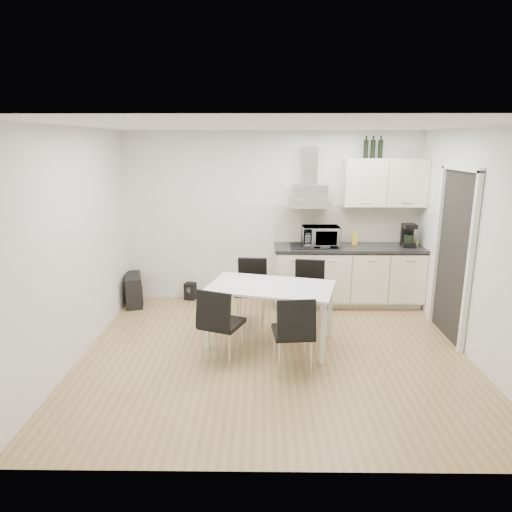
{
  "coord_description": "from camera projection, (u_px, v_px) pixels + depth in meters",
  "views": [
    {
      "loc": [
        -0.16,
        -4.96,
        2.43
      ],
      "look_at": [
        -0.22,
        0.35,
        1.1
      ],
      "focal_mm": 32.0,
      "sensor_mm": 36.0,
      "label": 1
    }
  ],
  "objects": [
    {
      "name": "wall_right",
      "position": [
        478.0,
        247.0,
        5.05
      ],
      "size": [
        0.1,
        4.0,
        2.6
      ],
      "primitive_type": "cube",
      "color": "silver",
      "rests_on": "ground"
    },
    {
      "name": "wall_front",
      "position": [
        284.0,
        311.0,
        3.14
      ],
      "size": [
        4.5,
        0.1,
        2.6
      ],
      "primitive_type": "cube",
      "color": "silver",
      "rests_on": "ground"
    },
    {
      "name": "guitar_amp",
      "position": [
        133.0,
        290.0,
        6.96
      ],
      "size": [
        0.4,
        0.61,
        0.47
      ],
      "rotation": [
        0.0,
        0.0,
        0.3
      ],
      "color": "black",
      "rests_on": "ground"
    },
    {
      "name": "kitchenette",
      "position": [
        351.0,
        251.0,
        6.86
      ],
      "size": [
        2.22,
        0.64,
        2.52
      ],
      "color": "beige",
      "rests_on": "ground"
    },
    {
      "name": "chair_near_left",
      "position": [
        222.0,
        324.0,
        5.12
      ],
      "size": [
        0.59,
        0.63,
        0.88
      ],
      "primitive_type": null,
      "rotation": [
        0.0,
        0.0,
        -0.38
      ],
      "color": "black",
      "rests_on": "ground"
    },
    {
      "name": "wall_left",
      "position": [
        75.0,
        246.0,
        5.1
      ],
      "size": [
        0.1,
        4.0,
        2.6
      ],
      "primitive_type": "cube",
      "color": "silver",
      "rests_on": "ground"
    },
    {
      "name": "ground",
      "position": [
        274.0,
        353.0,
        5.39
      ],
      "size": [
        4.5,
        4.5,
        0.0
      ],
      "primitive_type": "plane",
      "color": "#A88853",
      "rests_on": "ground"
    },
    {
      "name": "chair_far_left",
      "position": [
        251.0,
        292.0,
        6.21
      ],
      "size": [
        0.48,
        0.53,
        0.88
      ],
      "primitive_type": null,
      "rotation": [
        0.0,
        0.0,
        3.07
      ],
      "color": "black",
      "rests_on": "ground"
    },
    {
      "name": "dining_table",
      "position": [
        271.0,
        292.0,
        5.51
      ],
      "size": [
        1.64,
        1.18,
        0.75
      ],
      "rotation": [
        0.0,
        0.0,
        -0.25
      ],
      "color": "white",
      "rests_on": "ground"
    },
    {
      "name": "doorway",
      "position": [
        452.0,
        257.0,
        5.65
      ],
      "size": [
        0.08,
        1.04,
        2.1
      ],
      "primitive_type": "cube",
      "color": "white",
      "rests_on": "ground"
    },
    {
      "name": "wall_back",
      "position": [
        272.0,
        218.0,
        7.02
      ],
      "size": [
        4.5,
        0.1,
        2.6
      ],
      "primitive_type": "cube",
      "color": "silver",
      "rests_on": "ground"
    },
    {
      "name": "chair_near_right",
      "position": [
        293.0,
        333.0,
        4.88
      ],
      "size": [
        0.49,
        0.54,
        0.88
      ],
      "primitive_type": null,
      "rotation": [
        0.0,
        0.0,
        0.09
      ],
      "color": "black",
      "rests_on": "ground"
    },
    {
      "name": "floor_speaker",
      "position": [
        190.0,
        291.0,
        7.22
      ],
      "size": [
        0.19,
        0.18,
        0.27
      ],
      "primitive_type": "cube",
      "rotation": [
        0.0,
        0.0,
        -0.25
      ],
      "color": "black",
      "rests_on": "ground"
    },
    {
      "name": "ceiling",
      "position": [
        277.0,
        125.0,
        4.76
      ],
      "size": [
        4.5,
        4.5,
        0.0
      ],
      "primitive_type": "plane",
      "color": "white",
      "rests_on": "wall_back"
    },
    {
      "name": "chair_far_right",
      "position": [
        308.0,
        295.0,
        6.12
      ],
      "size": [
        0.52,
        0.57,
        0.88
      ],
      "primitive_type": null,
      "rotation": [
        0.0,
        0.0,
        2.98
      ],
      "color": "black",
      "rests_on": "ground"
    }
  ]
}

